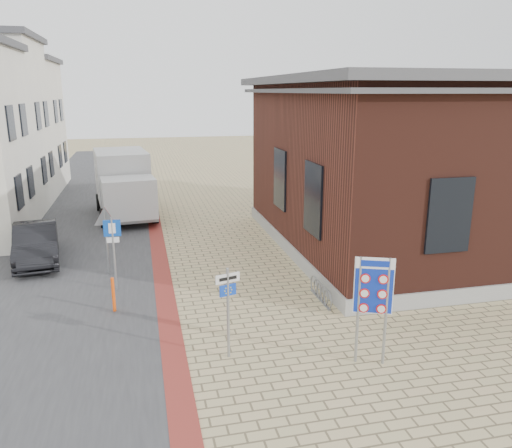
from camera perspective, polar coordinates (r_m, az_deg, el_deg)
name	(u,v)px	position (r m, az deg, el deg)	size (l,w,h in m)	color
ground	(252,344)	(13.08, -0.41, -13.53)	(120.00, 120.00, 0.00)	tan
road_strip	(84,216)	(27.11, -19.09, 0.84)	(7.00, 60.00, 0.02)	#38383A
curb_strip	(157,239)	(22.12, -11.26, -1.68)	(0.60, 40.00, 0.02)	maroon
brick_building	(429,161)	(21.73, 19.13, 6.86)	(13.00, 13.00, 6.80)	gray
townhouse_far	(1,125)	(36.28, -27.10, 10.09)	(7.40, 6.40, 8.30)	white
bike_rack	(321,292)	(15.58, 7.40, -7.74)	(0.08, 1.80, 0.60)	slate
sedan	(36,243)	(20.47, -23.83, -2.02)	(1.51, 4.33, 1.43)	black
box_truck	(124,184)	(26.33, -14.88, 4.49)	(3.21, 6.47, 3.26)	slate
border_sign	(374,289)	(11.78, 13.28, -7.19)	(0.85, 0.37, 2.63)	gray
essen_sign	(228,300)	(11.88, -3.23, -8.61)	(0.60, 0.21, 2.28)	gray
parking_sign	(113,241)	(16.40, -16.02, -1.93)	(0.53, 0.07, 2.41)	gray
yield_sign	(105,225)	(17.82, -16.83, -0.06)	(0.85, 0.07, 2.39)	gray
bollard	(113,295)	(15.17, -15.98, -7.79)	(0.09, 0.09, 1.05)	#FF500D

